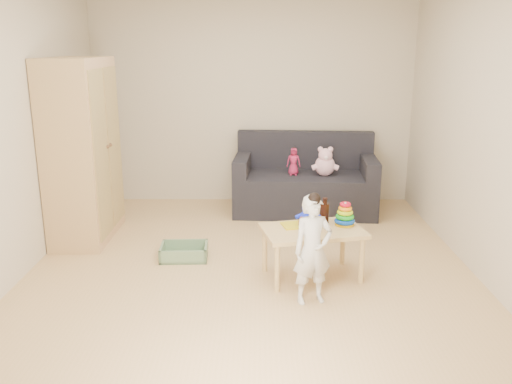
{
  "coord_description": "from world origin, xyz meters",
  "views": [
    {
      "loc": [
        0.08,
        -4.61,
        1.99
      ],
      "look_at": [
        0.05,
        0.25,
        0.65
      ],
      "focal_mm": 38.0,
      "sensor_mm": 36.0,
      "label": 1
    }
  ],
  "objects_px": {
    "wardrobe": "(82,151)",
    "sofa": "(305,193)",
    "play_table": "(312,253)",
    "toddler": "(313,251)"
  },
  "relations": [
    {
      "from": "wardrobe",
      "to": "sofa",
      "type": "bearing_deg",
      "value": 20.82
    },
    {
      "from": "play_table",
      "to": "toddler",
      "type": "xyz_separation_m",
      "value": [
        -0.04,
        -0.47,
        0.2
      ]
    },
    {
      "from": "sofa",
      "to": "play_table",
      "type": "distance_m",
      "value": 1.93
    },
    {
      "from": "wardrobe",
      "to": "play_table",
      "type": "distance_m",
      "value": 2.59
    },
    {
      "from": "wardrobe",
      "to": "sofa",
      "type": "distance_m",
      "value": 2.62
    },
    {
      "from": "wardrobe",
      "to": "toddler",
      "type": "distance_m",
      "value": 2.73
    },
    {
      "from": "play_table",
      "to": "toddler",
      "type": "height_order",
      "value": "toddler"
    },
    {
      "from": "play_table",
      "to": "toddler",
      "type": "distance_m",
      "value": 0.51
    },
    {
      "from": "sofa",
      "to": "play_table",
      "type": "bearing_deg",
      "value": -88.93
    },
    {
      "from": "wardrobe",
      "to": "toddler",
      "type": "height_order",
      "value": "wardrobe"
    }
  ]
}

